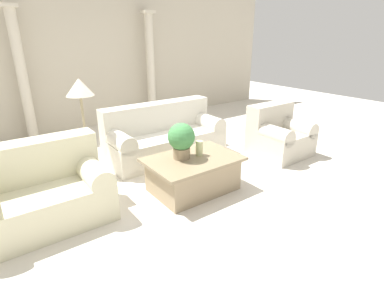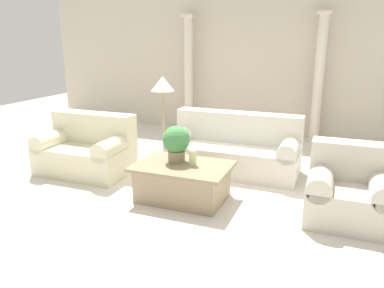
{
  "view_description": "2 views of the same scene",
  "coord_description": "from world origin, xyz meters",
  "px_view_note": "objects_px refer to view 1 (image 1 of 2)",
  "views": [
    {
      "loc": [
        -2.22,
        -3.37,
        1.98
      ],
      "look_at": [
        0.15,
        -0.14,
        0.51
      ],
      "focal_mm": 28.0,
      "sensor_mm": 36.0,
      "label": 1
    },
    {
      "loc": [
        1.68,
        -4.58,
        2.0
      ],
      "look_at": [
        -0.09,
        -0.11,
        0.64
      ],
      "focal_mm": 35.0,
      "sensor_mm": 36.0,
      "label": 2
    }
  ],
  "objects_px": {
    "loveseat": "(41,192)",
    "armchair": "(278,134)",
    "sofa_long": "(164,136)",
    "potted_plant": "(181,139)",
    "coffee_table": "(193,174)",
    "floor_lamp": "(80,93)"
  },
  "relations": [
    {
      "from": "armchair",
      "to": "loveseat",
      "type": "bearing_deg",
      "value": 176.57
    },
    {
      "from": "floor_lamp",
      "to": "armchair",
      "type": "height_order",
      "value": "floor_lamp"
    },
    {
      "from": "potted_plant",
      "to": "coffee_table",
      "type": "bearing_deg",
      "value": -35.6
    },
    {
      "from": "coffee_table",
      "to": "floor_lamp",
      "type": "bearing_deg",
      "value": 123.91
    },
    {
      "from": "coffee_table",
      "to": "armchair",
      "type": "distance_m",
      "value": 1.98
    },
    {
      "from": "sofa_long",
      "to": "armchair",
      "type": "distance_m",
      "value": 1.98
    },
    {
      "from": "sofa_long",
      "to": "floor_lamp",
      "type": "xyz_separation_m",
      "value": [
        -1.26,
        0.12,
        0.86
      ]
    },
    {
      "from": "coffee_table",
      "to": "loveseat",
      "type": "bearing_deg",
      "value": 167.13
    },
    {
      "from": "sofa_long",
      "to": "armchair",
      "type": "height_order",
      "value": "sofa_long"
    },
    {
      "from": "potted_plant",
      "to": "armchair",
      "type": "xyz_separation_m",
      "value": [
        2.09,
        0.09,
        -0.37
      ]
    },
    {
      "from": "coffee_table",
      "to": "floor_lamp",
      "type": "distance_m",
      "value": 1.95
    },
    {
      "from": "loveseat",
      "to": "armchair",
      "type": "distance_m",
      "value": 3.75
    },
    {
      "from": "sofa_long",
      "to": "potted_plant",
      "type": "bearing_deg",
      "value": -110.52
    },
    {
      "from": "coffee_table",
      "to": "potted_plant",
      "type": "distance_m",
      "value": 0.51
    },
    {
      "from": "loveseat",
      "to": "potted_plant",
      "type": "bearing_deg",
      "value": -10.89
    },
    {
      "from": "sofa_long",
      "to": "armchair",
      "type": "xyz_separation_m",
      "value": [
        1.65,
        -1.09,
        0.0
      ]
    },
    {
      "from": "coffee_table",
      "to": "potted_plant",
      "type": "relative_size",
      "value": 2.56
    },
    {
      "from": "floor_lamp",
      "to": "armchair",
      "type": "xyz_separation_m",
      "value": [
        2.91,
        -1.22,
        -0.86
      ]
    },
    {
      "from": "potted_plant",
      "to": "floor_lamp",
      "type": "xyz_separation_m",
      "value": [
        -0.82,
        1.31,
        0.48
      ]
    },
    {
      "from": "sofa_long",
      "to": "potted_plant",
      "type": "distance_m",
      "value": 1.32
    },
    {
      "from": "loveseat",
      "to": "potted_plant",
      "type": "relative_size",
      "value": 2.93
    },
    {
      "from": "sofa_long",
      "to": "coffee_table",
      "type": "height_order",
      "value": "sofa_long"
    }
  ]
}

